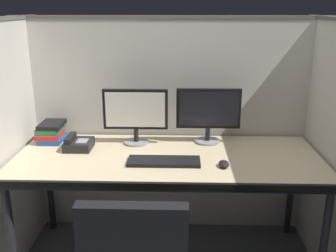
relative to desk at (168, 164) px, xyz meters
name	(u,v)px	position (x,y,z in m)	size (l,w,h in m)	color
cubicle_partition_rear	(170,127)	(0.00, 0.46, 0.10)	(2.21, 0.06, 1.57)	beige
cubicle_partition_left	(2,153)	(-0.99, -0.09, 0.10)	(0.06, 1.41, 1.57)	beige
cubicle_partition_right	(336,156)	(0.99, -0.09, 0.10)	(0.06, 1.41, 1.57)	beige
desk	(168,164)	(0.00, 0.00, 0.00)	(1.90, 0.80, 0.74)	beige
monitor_left	(135,113)	(-0.22, 0.24, 0.27)	(0.43, 0.17, 0.37)	gray
monitor_right	(208,112)	(0.26, 0.28, 0.27)	(0.43, 0.17, 0.37)	gray
keyboard_main	(164,161)	(-0.02, -0.10, 0.06)	(0.43, 0.15, 0.02)	black
computer_mouse	(224,164)	(0.33, -0.15, 0.07)	(0.06, 0.10, 0.04)	black
desk_phone	(78,144)	(-0.59, 0.12, 0.08)	(0.17, 0.19, 0.09)	black
book_stack	(51,132)	(-0.81, 0.27, 0.11)	(0.16, 0.23, 0.13)	#1E478C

